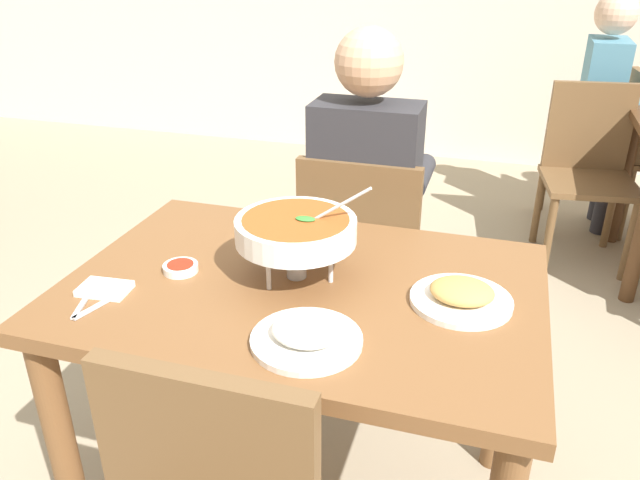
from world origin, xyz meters
TOP-DOWN VIEW (x-y plane):
  - dining_table_main at (0.00, 0.00)m, footprint 1.17×0.80m
  - chair_diner_main at (-0.00, 0.69)m, footprint 0.44×0.44m
  - diner_main at (0.00, 0.72)m, footprint 0.40×0.45m
  - curry_bowl at (-0.02, 0.03)m, footprint 0.33×0.30m
  - rice_plate at (0.09, -0.24)m, footprint 0.24×0.24m
  - appetizer_plate at (0.39, 0.02)m, footprint 0.24×0.24m
  - sauce_dish at (-0.32, -0.03)m, footprint 0.09×0.09m
  - napkin_folded at (-0.45, -0.18)m, footprint 0.13×0.09m
  - fork_utensil at (-0.47, -0.23)m, footprint 0.06×0.17m
  - spoon_utensil at (-0.42, -0.23)m, footprint 0.06×0.17m
  - chair_bg_right at (1.01, 2.46)m, footprint 0.49×0.49m
  - chair_bg_corner at (0.87, 2.04)m, footprint 0.49×0.49m
  - patron_bg_right at (0.96, 2.46)m, footprint 0.45×0.40m

SIDE VIEW (x-z plane):
  - chair_diner_main at x=0.00m, z-range 0.06..0.96m
  - chair_bg_right at x=1.01m, z-range 0.06..0.96m
  - chair_bg_corner at x=0.87m, z-range 0.06..0.96m
  - dining_table_main at x=0.00m, z-range 0.26..1.03m
  - diner_main at x=0.00m, z-range 0.09..1.40m
  - patron_bg_right at x=0.96m, z-range 0.09..1.40m
  - fork_utensil at x=-0.47m, z-range 0.77..0.78m
  - spoon_utensil at x=-0.42m, z-range 0.77..0.78m
  - napkin_folded at x=-0.45m, z-range 0.77..0.79m
  - sauce_dish at x=-0.32m, z-range 0.77..0.80m
  - rice_plate at x=0.09m, z-range 0.77..0.82m
  - appetizer_plate at x=0.39m, z-range 0.77..0.82m
  - curry_bowl at x=-0.02m, z-range 0.77..1.03m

